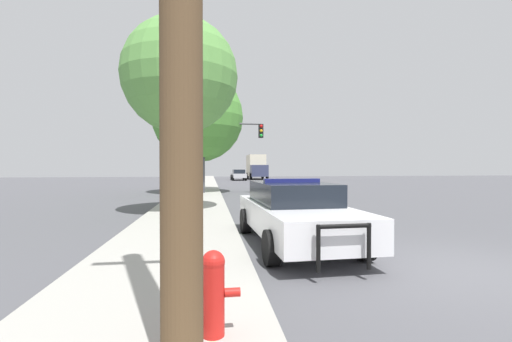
{
  "coord_description": "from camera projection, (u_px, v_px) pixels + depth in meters",
  "views": [
    {
      "loc": [
        -4.34,
        -5.41,
        1.82
      ],
      "look_at": [
        -1.07,
        18.44,
        1.49
      ],
      "focal_mm": 24.0,
      "sensor_mm": 36.0,
      "label": 1
    }
  ],
  "objects": [
    {
      "name": "tree_sidewalk_mid",
      "position": [
        198.0,
        117.0,
        22.81
      ],
      "size": [
        6.05,
        6.05,
        8.02
      ],
      "color": "brown",
      "rests_on": "sidewalk_left"
    },
    {
      "name": "traffic_light",
      "position": [
        229.0,
        141.0,
        22.0
      ],
      "size": [
        3.93,
        0.35,
        4.59
      ],
      "color": "#424247",
      "rests_on": "sidewalk_left"
    },
    {
      "name": "fire_hydrant",
      "position": [
        213.0,
        290.0,
        3.4
      ],
      "size": [
        0.54,
        0.24,
        0.85
      ],
      "color": "red",
      "rests_on": "sidewalk_left"
    },
    {
      "name": "police_car",
      "position": [
        294.0,
        211.0,
        8.0
      ],
      "size": [
        2.24,
        5.26,
        1.52
      ],
      "rotation": [
        0.0,
        0.0,
        3.18
      ],
      "color": "white",
      "rests_on": "ground_plane"
    },
    {
      "name": "tree_sidewalk_near",
      "position": [
        180.0,
        76.0,
        12.74
      ],
      "size": [
        4.3,
        4.3,
        7.22
      ],
      "color": "brown",
      "rests_on": "sidewalk_left"
    },
    {
      "name": "ground_plane",
      "position": [
        460.0,
        270.0,
        5.97
      ],
      "size": [
        110.0,
        110.0,
        0.0
      ],
      "primitive_type": "plane",
      "color": "#4F4F54"
    },
    {
      "name": "car_background_distant",
      "position": [
        239.0,
        174.0,
        44.7
      ],
      "size": [
        1.92,
        4.49,
        1.4
      ],
      "rotation": [
        0.0,
        0.0,
        0.01
      ],
      "color": "#B7B7BC",
      "rests_on": "ground_plane"
    },
    {
      "name": "box_truck",
      "position": [
        256.0,
        166.0,
        48.38
      ],
      "size": [
        2.5,
        6.64,
        3.44
      ],
      "rotation": [
        0.0,
        0.0,
        3.14
      ],
      "color": "#333856",
      "rests_on": "ground_plane"
    },
    {
      "name": "sidewalk_left",
      "position": [
        160.0,
        280.0,
        5.28
      ],
      "size": [
        3.0,
        110.0,
        0.13
      ],
      "color": "#A3A099",
      "rests_on": "ground_plane"
    }
  ]
}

